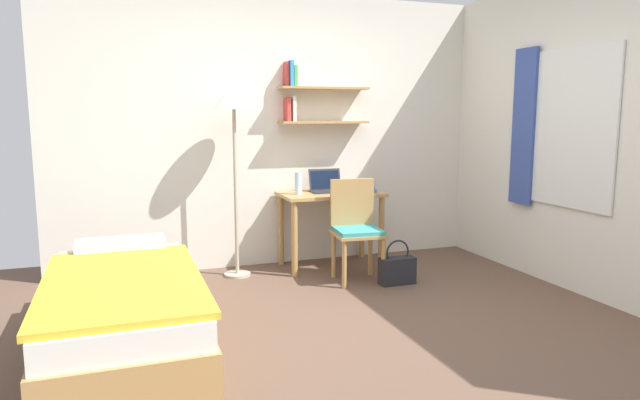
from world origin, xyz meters
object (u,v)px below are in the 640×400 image
at_px(water_bottle, 298,183).
at_px(handbag, 397,269).
at_px(desk, 330,207).
at_px(desk_chair, 356,226).
at_px(bed, 124,310).
at_px(standing_lamp, 234,109).
at_px(book_stack, 363,189).
at_px(laptop, 326,186).

height_order(water_bottle, handbag, water_bottle).
bearing_deg(desk, desk_chair, -83.74).
distance_m(bed, standing_lamp, 2.10).
bearing_deg(water_bottle, desk_chair, -52.31).
bearing_deg(standing_lamp, book_stack, -0.99).
bearing_deg(book_stack, bed, -149.57).
bearing_deg(handbag, water_bottle, 131.71).
height_order(bed, water_bottle, water_bottle).
bearing_deg(bed, standing_lamp, 53.27).
relative_size(laptop, book_stack, 1.32).
bearing_deg(bed, desk, 35.29).
distance_m(laptop, water_bottle, 0.33).
relative_size(standing_lamp, laptop, 5.26).
xyz_separation_m(bed, book_stack, (2.23, 1.31, 0.51)).
bearing_deg(desk_chair, book_stack, 59.61).
height_order(book_stack, handbag, book_stack).
height_order(desk, desk_chair, desk_chair).
height_order(desk_chair, water_bottle, water_bottle).
xyz_separation_m(desk, water_bottle, (-0.32, -0.00, 0.25)).
xyz_separation_m(desk, desk_chair, (0.05, -0.49, -0.09)).
height_order(desk_chair, laptop, laptop).
bearing_deg(laptop, book_stack, -20.10).
xyz_separation_m(desk, handbag, (0.34, -0.75, -0.45)).
distance_m(standing_lamp, water_bottle, 0.91).
distance_m(water_bottle, book_stack, 0.65).
bearing_deg(laptop, handbag, -67.01).
distance_m(desk_chair, water_bottle, 0.71).
xyz_separation_m(standing_lamp, book_stack, (1.24, -0.02, -0.76)).
distance_m(book_stack, handbag, 0.94).
distance_m(laptop, book_stack, 0.35).
xyz_separation_m(desk_chair, handbag, (0.28, -0.25, -0.36)).
bearing_deg(handbag, book_stack, 91.58).
bearing_deg(bed, book_stack, 30.43).
bearing_deg(water_bottle, bed, -139.65).
height_order(laptop, water_bottle, laptop).
distance_m(desk, book_stack, 0.36).
bearing_deg(book_stack, water_bottle, 176.51).
xyz_separation_m(bed, desk, (1.92, 1.36, 0.34)).
xyz_separation_m(bed, desk_chair, (1.97, 0.86, 0.25)).
distance_m(desk, desk_chair, 0.51).
bearing_deg(desk, standing_lamp, -178.64).
bearing_deg(handbag, bed, -164.89).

